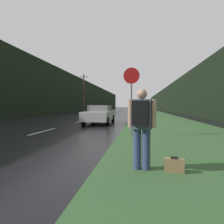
# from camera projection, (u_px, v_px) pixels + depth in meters

# --- Properties ---
(grass_verge) EXTENTS (6.00, 240.00, 0.02)m
(grass_verge) POSITION_uv_depth(u_px,v_px,m) (149.00, 113.00, 40.98)
(grass_verge) COLOR #33562D
(grass_verge) RESTS_ON ground_plane
(lane_stripe_b) EXTENTS (0.12, 3.00, 0.01)m
(lane_stripe_b) POSITION_uv_depth(u_px,v_px,m) (43.00, 131.00, 10.72)
(lane_stripe_b) COLOR silver
(lane_stripe_b) RESTS_ON ground_plane
(lane_stripe_c) EXTENTS (0.12, 3.00, 0.01)m
(lane_stripe_c) POSITION_uv_depth(u_px,v_px,m) (81.00, 121.00, 17.66)
(lane_stripe_c) COLOR silver
(lane_stripe_c) RESTS_ON ground_plane
(lane_stripe_d) EXTENTS (0.12, 3.00, 0.01)m
(lane_stripe_d) POSITION_uv_depth(u_px,v_px,m) (97.00, 117.00, 24.59)
(lane_stripe_d) COLOR silver
(lane_stripe_d) RESTS_ON ground_plane
(lane_stripe_e) EXTENTS (0.12, 3.00, 0.01)m
(lane_stripe_e) POSITION_uv_depth(u_px,v_px,m) (106.00, 115.00, 31.53)
(lane_stripe_e) COLOR silver
(lane_stripe_e) RESTS_ON ground_plane
(lane_stripe_f) EXTENTS (0.12, 3.00, 0.01)m
(lane_stripe_f) POSITION_uv_depth(u_px,v_px,m) (112.00, 113.00, 38.46)
(lane_stripe_f) COLOR silver
(lane_stripe_f) RESTS_ON ground_plane
(treeline_far_side) EXTENTS (2.00, 140.00, 8.26)m
(treeline_far_side) POSITION_uv_depth(u_px,v_px,m) (81.00, 96.00, 53.09)
(treeline_far_side) COLOR black
(treeline_far_side) RESTS_ON ground_plane
(treeline_near_side) EXTENTS (2.00, 140.00, 6.39)m
(treeline_near_side) POSITION_uv_depth(u_px,v_px,m) (171.00, 99.00, 49.99)
(treeline_near_side) COLOR black
(treeline_near_side) RESTS_ON ground_plane
(utility_pole_far) EXTENTS (1.80, 0.24, 7.69)m
(utility_pole_far) POSITION_uv_depth(u_px,v_px,m) (84.00, 93.00, 39.93)
(utility_pole_far) COLOR #4C3823
(utility_pole_far) RESTS_ON ground_plane
(stop_sign) EXTENTS (0.72, 0.07, 3.08)m
(stop_sign) POSITION_uv_depth(u_px,v_px,m) (131.00, 94.00, 8.91)
(stop_sign) COLOR slate
(stop_sign) RESTS_ON ground_plane
(hitchhiker_with_backpack) EXTENTS (0.59, 0.46, 1.72)m
(hitchhiker_with_backpack) POSITION_uv_depth(u_px,v_px,m) (142.00, 124.00, 4.17)
(hitchhiker_with_backpack) COLOR navy
(hitchhiker_with_backpack) RESTS_ON ground_plane
(suitcase) EXTENTS (0.40, 0.20, 0.34)m
(suitcase) POSITION_uv_depth(u_px,v_px,m) (174.00, 166.00, 4.04)
(suitcase) COLOR olive
(suitcase) RESTS_ON ground_plane
(car_passing_near) EXTENTS (1.91, 4.71, 1.43)m
(car_passing_near) POSITION_uv_depth(u_px,v_px,m) (100.00, 114.00, 15.42)
(car_passing_near) COLOR #BCBCBC
(car_passing_near) RESTS_ON ground_plane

